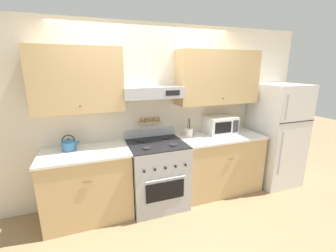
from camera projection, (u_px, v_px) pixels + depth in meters
name	position (u px, v px, depth m)	size (l,w,h in m)	color
ground_plane	(164.00, 214.00, 3.07)	(16.00, 16.00, 0.00)	#937551
wall_back	(153.00, 101.00, 3.27)	(5.20, 0.46, 2.55)	beige
counter_left	(88.00, 184.00, 2.95)	(1.10, 0.67, 0.92)	tan
counter_right	(218.00, 163.00, 3.61)	(1.31, 0.67, 0.92)	tan
stove_range	(157.00, 174.00, 3.22)	(0.77, 0.74, 1.04)	#ADAFB5
refrigerator	(276.00, 134.00, 3.81)	(0.70, 0.77, 1.69)	white
tea_kettle	(69.00, 144.00, 2.86)	(0.23, 0.18, 0.21)	teal
microwave	(220.00, 125.00, 3.61)	(0.47, 0.38, 0.27)	white
utensil_crock	(189.00, 132.00, 3.43)	(0.13, 0.13, 0.28)	silver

